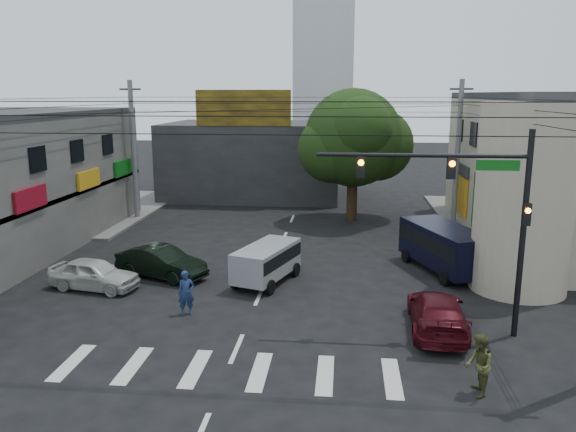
# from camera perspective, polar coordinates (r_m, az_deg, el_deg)

# --- Properties ---
(ground) EXTENTS (160.00, 160.00, 0.00)m
(ground) POSITION_cam_1_polar(r_m,az_deg,el_deg) (21.99, -3.74, -9.93)
(ground) COLOR black
(ground) RESTS_ON ground
(sidewalk_far_left) EXTENTS (16.00, 16.00, 0.15)m
(sidewalk_far_left) POSITION_cam_1_polar(r_m,az_deg,el_deg) (44.46, -23.21, 0.63)
(sidewalk_far_left) COLOR #514F4C
(sidewalk_far_left) RESTS_ON ground
(sidewalk_far_right) EXTENTS (16.00, 16.00, 0.15)m
(sidewalk_far_right) POSITION_cam_1_polar(r_m,az_deg,el_deg) (41.58, 26.12, -0.39)
(sidewalk_far_right) COLOR #514F4C
(sidewalk_far_right) RESTS_ON ground
(corner_column) EXTENTS (4.00, 4.00, 8.00)m
(corner_column) POSITION_cam_1_polar(r_m,az_deg,el_deg) (25.59, 22.85, 1.63)
(corner_column) COLOR #A19380
(corner_column) RESTS_ON ground
(building_far) EXTENTS (14.00, 10.00, 6.00)m
(building_far) POSITION_cam_1_polar(r_m,az_deg,el_deg) (46.96, -3.42, 5.79)
(building_far) COLOR #232326
(building_far) RESTS_ON ground
(billboard) EXTENTS (7.00, 0.30, 2.60)m
(billboard) POSITION_cam_1_polar(r_m,az_deg,el_deg) (41.84, -4.58, 10.89)
(billboard) COLOR olive
(billboard) RESTS_ON building_far
(tower_distant) EXTENTS (9.00, 9.00, 44.00)m
(tower_distant) POSITION_cam_1_polar(r_m,az_deg,el_deg) (91.16, 3.77, 20.92)
(tower_distant) COLOR silver
(tower_distant) RESTS_ON ground
(street_tree) EXTENTS (6.40, 6.40, 8.70)m
(street_tree) POSITION_cam_1_polar(r_m,az_deg,el_deg) (37.18, 6.66, 7.85)
(street_tree) COLOR black
(street_tree) RESTS_ON ground
(traffic_gantry) EXTENTS (7.10, 0.35, 7.20)m
(traffic_gantry) POSITION_cam_1_polar(r_m,az_deg,el_deg) (19.86, 18.41, 1.58)
(traffic_gantry) COLOR black
(traffic_gantry) RESTS_ON ground
(utility_pole_far_left) EXTENTS (0.32, 0.32, 9.20)m
(utility_pole_far_left) POSITION_cam_1_polar(r_m,az_deg,el_deg) (38.84, -15.41, 6.39)
(utility_pole_far_left) COLOR #59595B
(utility_pole_far_left) RESTS_ON ground
(utility_pole_far_right) EXTENTS (0.32, 0.32, 9.20)m
(utility_pole_far_right) POSITION_cam_1_polar(r_m,az_deg,el_deg) (36.93, 16.84, 6.02)
(utility_pole_far_right) COLOR #59595B
(utility_pole_far_right) RESTS_ON ground
(dark_sedan) EXTENTS (4.61, 5.44, 1.44)m
(dark_sedan) POSITION_cam_1_polar(r_m,az_deg,el_deg) (26.56, -12.76, -4.62)
(dark_sedan) COLOR black
(dark_sedan) RESTS_ON ground
(white_compact) EXTENTS (3.04, 4.56, 1.35)m
(white_compact) POSITION_cam_1_polar(r_m,az_deg,el_deg) (25.83, -19.13, -5.58)
(white_compact) COLOR #B5B5B0
(white_compact) RESTS_ON ground
(maroon_sedan) EXTENTS (2.40, 4.89, 1.36)m
(maroon_sedan) POSITION_cam_1_polar(r_m,az_deg,el_deg) (21.00, 14.92, -9.43)
(maroon_sedan) COLOR #3D0810
(maroon_sedan) RESTS_ON ground
(silver_minivan) EXTENTS (4.94, 4.04, 1.70)m
(silver_minivan) POSITION_cam_1_polar(r_m,az_deg,el_deg) (25.21, -2.19, -4.93)
(silver_minivan) COLOR #A0A3A8
(silver_minivan) RESTS_ON ground
(navy_van) EXTENTS (6.80, 5.67, 2.17)m
(navy_van) POSITION_cam_1_polar(r_m,az_deg,el_deg) (27.68, 15.60, -3.29)
(navy_van) COLOR black
(navy_van) RESTS_ON ground
(traffic_officer) EXTENTS (0.94, 0.88, 1.74)m
(traffic_officer) POSITION_cam_1_polar(r_m,az_deg,el_deg) (21.97, -10.30, -7.70)
(traffic_officer) COLOR navy
(traffic_officer) RESTS_ON ground
(pedestrian_olive) EXTENTS (0.92, 0.74, 1.80)m
(pedestrian_olive) POSITION_cam_1_polar(r_m,az_deg,el_deg) (17.04, 18.82, -14.17)
(pedestrian_olive) COLOR #3D411E
(pedestrian_olive) RESTS_ON ground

